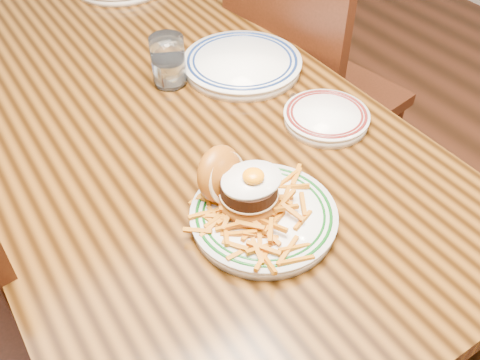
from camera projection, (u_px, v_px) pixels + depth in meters
floor at (179, 293)px, 1.73m from camera, size 6.00×6.00×0.00m
table at (157, 132)px, 1.27m from camera, size 0.85×1.60×0.75m
chair_right at (304, 91)px, 1.67m from camera, size 0.50×0.50×0.94m
main_plate at (256, 205)px, 0.93m from camera, size 0.26×0.27×0.12m
side_plate at (326, 117)px, 1.14m from camera, size 0.18×0.19×0.03m
rear_plate at (242, 63)px, 1.29m from camera, size 0.29×0.29×0.03m
water_glass at (169, 64)px, 1.23m from camera, size 0.08×0.08×0.12m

